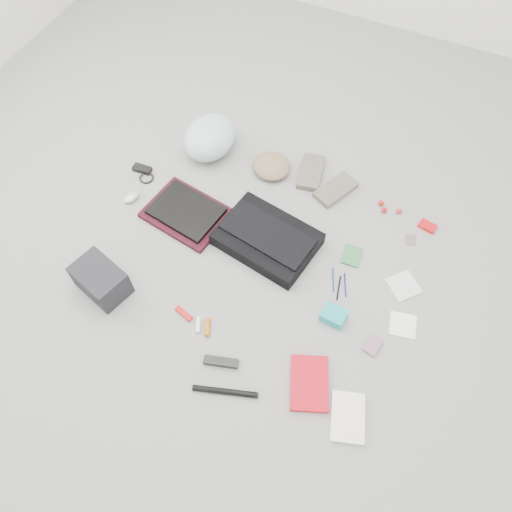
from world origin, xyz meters
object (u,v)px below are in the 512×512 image
at_px(laptop, 186,211).
at_px(camera_bag, 101,280).
at_px(accordion_wallet, 334,316).
at_px(book_red, 309,383).
at_px(bike_helmet, 210,137).
at_px(messenger_bag, 267,239).

height_order(laptop, camera_bag, camera_bag).
bearing_deg(accordion_wallet, book_red, -83.36).
relative_size(bike_helmet, camera_bag, 1.39).
height_order(camera_bag, accordion_wallet, camera_bag).
distance_m(camera_bag, accordion_wallet, 1.03).
height_order(bike_helmet, book_red, bike_helmet).
distance_m(messenger_bag, camera_bag, 0.78).
bearing_deg(accordion_wallet, camera_bag, -159.32).
xyz_separation_m(bike_helmet, book_red, (0.96, -0.97, -0.08)).
height_order(book_red, accordion_wallet, accordion_wallet).
relative_size(camera_bag, accordion_wallet, 2.23).
bearing_deg(camera_bag, book_red, 15.14).
xyz_separation_m(bike_helmet, accordion_wallet, (0.94, -0.65, -0.07)).
height_order(laptop, bike_helmet, bike_helmet).
bearing_deg(messenger_bag, laptop, -167.94).
height_order(messenger_bag, bike_helmet, bike_helmet).
height_order(bike_helmet, camera_bag, bike_helmet).
xyz_separation_m(messenger_bag, bike_helmet, (-0.52, 0.42, 0.06)).
xyz_separation_m(camera_bag, accordion_wallet, (0.99, 0.30, -0.05)).
bearing_deg(accordion_wallet, messenger_bag, 155.07).
distance_m(messenger_bag, accordion_wallet, 0.48).
bearing_deg(accordion_wallet, laptop, 169.76).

